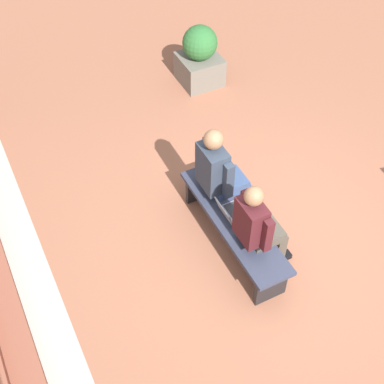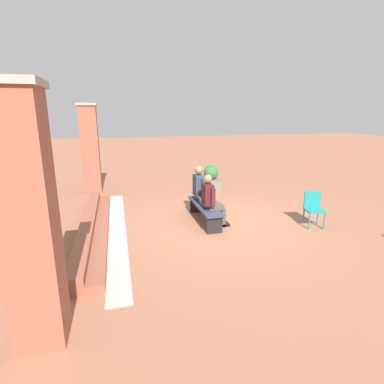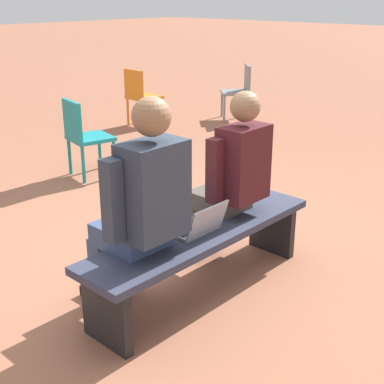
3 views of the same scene
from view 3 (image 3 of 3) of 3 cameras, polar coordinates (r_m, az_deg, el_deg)
The scene contains 8 objects.
ground_plane at distance 4.02m, azimuth -0.39°, elevation -7.35°, with size 60.00×60.00×0.00m, color #9E6047.
bench at distance 3.49m, azimuth 1.10°, elevation -5.40°, with size 1.80×0.44×0.45m.
person_student at distance 3.65m, azimuth 4.15°, elevation 1.60°, with size 0.52×0.65×1.30m.
person_adult at distance 3.09m, azimuth -5.47°, elevation -1.44°, with size 0.56×0.71×1.37m.
laptop at distance 3.38m, azimuth 0.57°, elevation -3.57°, with size 0.32×0.29×0.21m.
plastic_chair_foreground at distance 5.80m, azimuth -11.51°, elevation 6.14°, with size 0.50×0.50×0.84m.
plastic_chair_mid_courtyard at distance 8.04m, azimuth -5.56°, elevation 10.40°, with size 0.44×0.44×0.84m.
plastic_chair_near_bench_right at distance 8.50m, azimuth 5.13°, elevation 10.95°, with size 0.59×0.59×0.84m.
Camera 3 is at (2.59, 2.44, 1.88)m, focal length 50.00 mm.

